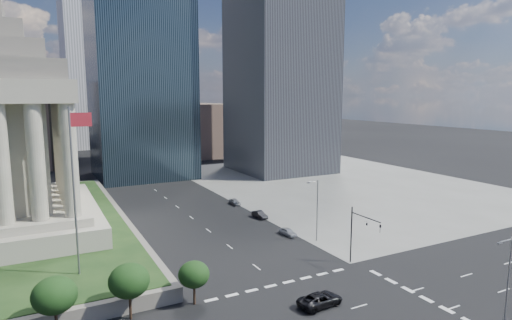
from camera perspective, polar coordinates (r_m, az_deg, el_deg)
ground at (r=133.62m, az=-16.03°, el=-1.72°), size 500.00×500.00×0.00m
sidewalk_ne at (r=116.64m, az=11.09°, el=-3.01°), size 68.00×90.00×0.03m
flagpole at (r=54.15m, az=-22.99°, el=-2.77°), size 2.52×0.24×20.00m
midrise_glass at (r=127.31m, az=-15.24°, el=11.38°), size 26.00×26.00×60.00m
highrise_ne at (r=135.32m, az=3.29°, el=20.02°), size 26.00×28.00×100.00m
building_filler_ne at (r=169.71m, az=-7.59°, el=4.07°), size 20.00×30.00×20.00m
building_filler_nw at (r=159.40m, az=-29.12°, el=4.22°), size 24.00×30.00×28.00m
traffic_signal_ne at (r=60.04m, az=13.73°, el=-9.00°), size 0.30×5.74×8.00m
street_lamp_south at (r=48.56m, az=30.47°, el=-13.74°), size 2.13×0.22×10.00m
street_lamp_north at (r=68.92m, az=8.05°, el=-6.19°), size 2.13×0.22×10.00m
pickup_truck at (r=50.36m, az=8.57°, el=-17.91°), size 5.56×2.94×1.49m
parked_sedan_near at (r=72.48m, az=4.29°, el=-9.54°), size 3.74×1.78×1.24m
parked_sedan_mid at (r=82.19m, az=0.50°, el=-7.29°), size 4.04×1.65×1.30m
parked_sedan_far at (r=92.07m, az=-2.85°, el=-5.58°), size 1.50×3.70×1.26m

